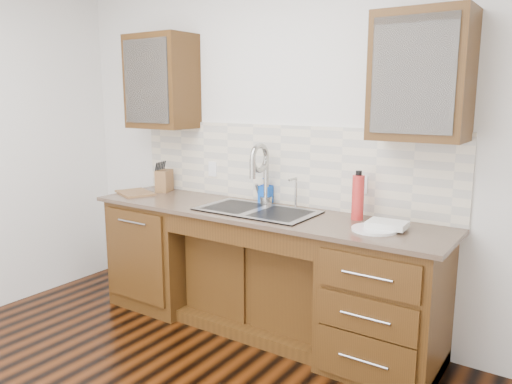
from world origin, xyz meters
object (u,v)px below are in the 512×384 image
Objects in this scene: plate at (374,229)px; cutting_board at (135,193)px; knife_block at (164,181)px; water_bottle at (358,198)px; soap_bottle at (266,190)px.

cutting_board is (-2.08, -0.00, -0.00)m from plate.
cutting_board is (-0.13, -0.22, -0.08)m from knife_block.
plate is 1.97m from knife_block.
water_bottle is 1.06× the size of plate.
cutting_board is at bearing -169.38° from soap_bottle.
knife_block reaches higher than plate.
cutting_board is (-1.89, -0.21, -0.14)m from water_bottle.
knife_block is 0.27m from cutting_board.
cutting_board is at bearing -140.57° from knife_block.
soap_bottle is at bearing -14.99° from knife_block.
water_bottle is 1.90m from cutting_board.
knife_block is at bearing -179.66° from soap_bottle.
knife_block is (-1.95, 0.21, 0.08)m from plate.
soap_bottle is at bearing 173.40° from water_bottle.
plate is at bearing -25.86° from knife_block.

